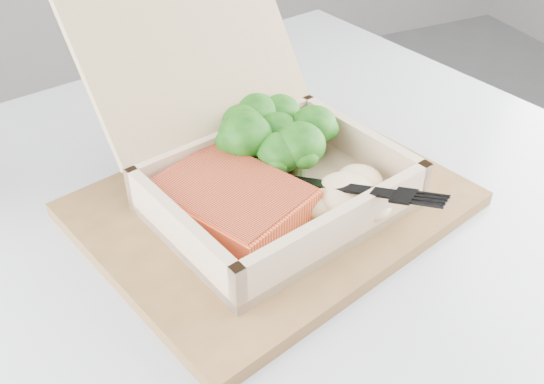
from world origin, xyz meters
name	(u,v)px	position (x,y,z in m)	size (l,w,h in m)	color
serving_tray	(272,204)	(0.03, 0.21, 0.75)	(0.33, 0.26, 0.01)	brown
takeout_container	(248,144)	(0.02, 0.24, 0.81)	(0.27, 0.31, 0.18)	#9D7E5E
salmon_fillet	(231,200)	(-0.01, 0.20, 0.78)	(0.10, 0.13, 0.03)	orange
broccoli_pile	(278,137)	(0.06, 0.26, 0.79)	(0.12, 0.12, 0.04)	#2D7E1C
mashed_potatoes	(345,193)	(0.08, 0.17, 0.78)	(0.09, 0.07, 0.03)	beige
plastic_fork	(315,179)	(0.06, 0.18, 0.79)	(0.10, 0.14, 0.03)	black
receipt	(196,123)	(0.02, 0.39, 0.75)	(0.08, 0.15, 0.00)	white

